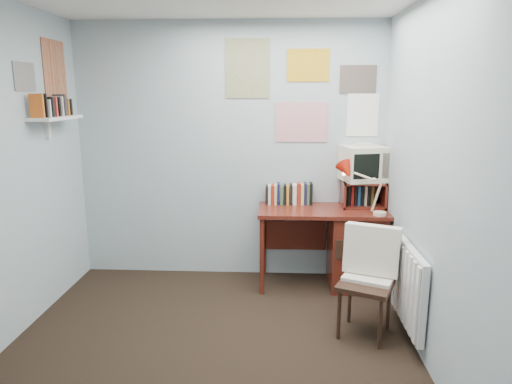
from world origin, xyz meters
TOP-DOWN VIEW (x-y plane):
  - ground at (0.00, 0.00)m, footprint 3.50×3.50m
  - back_wall at (0.00, 1.75)m, footprint 3.00×0.02m
  - right_wall at (1.50, 0.00)m, footprint 0.02×3.50m
  - desk at (1.17, 1.48)m, footprint 1.20×0.55m
  - desk_chair at (1.15, 0.55)m, footprint 0.54×0.53m
  - desk_lamp at (1.39, 1.27)m, footprint 0.30×0.27m
  - tv_riser at (1.29, 1.59)m, footprint 0.40×0.30m
  - crt_tv at (1.28, 1.61)m, footprint 0.45×0.43m
  - book_row at (0.66, 1.66)m, footprint 0.60×0.14m
  - radiator at (1.46, 0.55)m, footprint 0.09×0.80m
  - wall_shelf at (-1.40, 1.10)m, footprint 0.20×0.62m
  - posters_back at (0.70, 1.74)m, footprint 1.20×0.01m
  - posters_left at (-1.49, 1.10)m, footprint 0.01×0.70m

SIDE VIEW (x-z plane):
  - ground at x=0.00m, z-range 0.00..0.00m
  - desk at x=1.17m, z-range 0.03..0.79m
  - desk_chair at x=1.15m, z-range 0.00..0.82m
  - radiator at x=1.46m, z-range 0.12..0.72m
  - book_row at x=0.66m, z-range 0.76..0.98m
  - tv_riser at x=1.29m, z-range 0.76..1.01m
  - desk_lamp at x=1.39m, z-range 0.76..1.18m
  - crt_tv at x=1.28m, z-range 1.01..1.37m
  - back_wall at x=0.00m, z-range 0.00..2.50m
  - right_wall at x=1.50m, z-range 0.00..2.50m
  - wall_shelf at x=-1.40m, z-range 1.50..1.74m
  - posters_back at x=0.70m, z-range 1.40..2.30m
  - posters_left at x=-1.49m, z-range 1.70..2.30m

